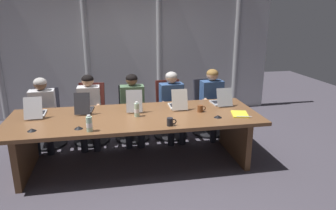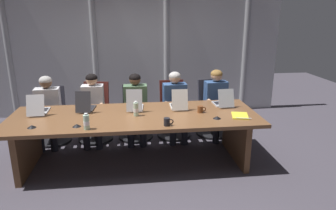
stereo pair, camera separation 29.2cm
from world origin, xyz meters
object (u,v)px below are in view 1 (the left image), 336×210
(laptop_right_end, at_px, (221,101))
(person_left_mid, at_px, (89,106))
(office_chair_left_end, at_px, (47,124))
(person_left_end, at_px, (42,109))
(office_chair_left_mid, at_px, (91,120))
(water_bottle_secondary, at_px, (89,124))
(laptop_right_mid, at_px, (178,104))
(conference_mic_middle, at_px, (218,116))
(water_bottle_primary, at_px, (137,110))
(office_chair_center, at_px, (132,119))
(laptop_center, at_px, (134,106))
(office_chair_right_mid, at_px, (170,115))
(office_chair_right_end, at_px, (208,113))
(laptop_left_mid, at_px, (84,108))
(coffee_mug_near, at_px, (200,109))
(conference_mic_right_side, at_px, (32,130))
(person_center, at_px, (133,104))
(person_right_end, at_px, (213,98))
(laptop_left_end, at_px, (36,112))
(person_right_mid, at_px, (173,101))
(conference_mic_left_side, at_px, (79,128))
(spiral_notepad, at_px, (240,114))
(coffee_mug_far, at_px, (170,122))

(laptop_right_end, height_order, person_left_mid, person_left_mid)
(office_chair_left_end, distance_m, person_left_end, 0.35)
(office_chair_left_mid, distance_m, water_bottle_secondary, 1.58)
(laptop_right_mid, bearing_deg, conference_mic_middle, -139.48)
(office_chair_left_mid, height_order, water_bottle_primary, office_chair_left_mid)
(laptop_right_mid, relative_size, office_chair_center, 0.45)
(laptop_center, relative_size, office_chair_right_mid, 0.43)
(office_chair_left_end, bearing_deg, office_chair_right_end, 86.64)
(laptop_right_end, distance_m, person_left_mid, 2.15)
(laptop_left_mid, relative_size, laptop_right_end, 1.07)
(laptop_right_end, bearing_deg, person_left_end, 76.13)
(office_chair_right_end, xyz_separation_m, person_left_mid, (-2.10, -0.16, 0.30))
(coffee_mug_near, bearing_deg, conference_mic_right_side, -171.16)
(laptop_right_end, xyz_separation_m, person_center, (-1.35, 0.55, -0.14))
(laptop_right_mid, height_order, person_right_end, person_right_end)
(laptop_left_end, bearing_deg, laptop_right_mid, -92.36)
(laptop_left_mid, height_order, laptop_right_end, laptop_left_mid)
(person_right_mid, bearing_deg, person_right_end, 87.11)
(person_right_mid, bearing_deg, office_chair_center, -105.29)
(water_bottle_secondary, xyz_separation_m, conference_mic_right_side, (-0.70, 0.14, -0.08))
(water_bottle_primary, distance_m, water_bottle_secondary, 0.77)
(laptop_right_mid, distance_m, conference_mic_right_side, 2.07)
(office_chair_center, relative_size, person_left_mid, 0.78)
(person_left_mid, bearing_deg, conference_mic_middle, 57.91)
(person_left_end, bearing_deg, person_right_mid, 86.86)
(coffee_mug_near, bearing_deg, water_bottle_primary, -177.61)
(conference_mic_right_side, bearing_deg, laptop_center, 24.94)
(person_center, bearing_deg, person_right_end, 90.34)
(laptop_left_mid, bearing_deg, person_left_mid, 2.49)
(person_center, distance_m, conference_mic_left_side, 1.46)
(laptop_center, height_order, office_chair_right_mid, laptop_center)
(office_chair_right_mid, bearing_deg, person_right_end, 74.70)
(person_left_mid, bearing_deg, coffee_mug_near, 62.85)
(laptop_left_mid, relative_size, office_chair_center, 0.47)
(laptop_right_mid, xyz_separation_m, office_chair_center, (-0.65, 0.76, -0.46))
(laptop_center, relative_size, person_left_end, 0.37)
(laptop_center, bearing_deg, office_chair_left_end, 66.87)
(spiral_notepad, bearing_deg, office_chair_right_end, 107.08)
(laptop_right_end, bearing_deg, spiral_notepad, -173.32)
(laptop_center, bearing_deg, laptop_left_mid, 91.30)
(conference_mic_right_side, relative_size, spiral_notepad, 0.31)
(laptop_center, bearing_deg, coffee_mug_far, -147.28)
(laptop_left_mid, bearing_deg, person_center, -47.82)
(water_bottle_secondary, bearing_deg, laptop_left_end, 135.93)
(conference_mic_middle, distance_m, spiral_notepad, 0.35)
(laptop_right_mid, xyz_separation_m, laptop_right_end, (0.71, 0.05, -0.01))
(laptop_center, height_order, office_chair_left_mid, laptop_center)
(person_right_end, bearing_deg, coffee_mug_far, -41.66)
(coffee_mug_near, xyz_separation_m, conference_mic_left_side, (-1.70, -0.38, -0.03))
(person_center, height_order, person_right_end, person_right_end)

